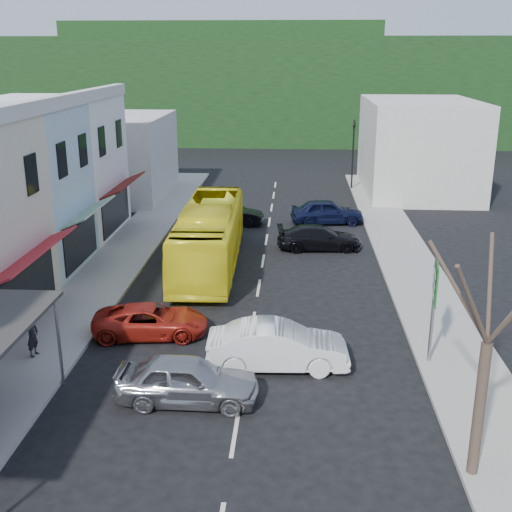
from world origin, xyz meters
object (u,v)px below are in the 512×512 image
Objects in this scene: traffic_signal at (353,155)px; bus at (209,237)px; car_silver at (187,382)px; car_red at (151,319)px; street_tree at (487,343)px; car_white at (278,349)px; direction_sign at (433,313)px; pedestrian_left at (32,334)px.

bus is at bearing 50.66° from traffic_signal.
bus is 2.64× the size of car_silver.
car_red is 0.60× the size of street_tree.
bus is at bearing 5.17° from car_silver.
street_tree is (5.20, -5.72, 3.11)m from car_white.
car_white is at bearing -47.18° from car_silver.
direction_sign is 29.64m from traffic_signal.
car_white is 5.47m from direction_sign.
traffic_signal is (9.92, 27.86, 2.04)m from car_red.
bus reaches higher than car_red.
car_silver is 9.13m from street_tree.
pedestrian_left is at bearing 67.45° from car_silver.
traffic_signal is (8.73, 19.46, 1.19)m from bus.
street_tree is at bearing -82.05° from direction_sign.
bus is 6.82× the size of pedestrian_left.
pedestrian_left is (-4.92, -10.64, -0.55)m from bus.
direction_sign is at bearing -49.67° from bus.
car_silver is 8.69m from direction_sign.
car_red is 10.47m from direction_sign.
direction_sign is at bearing -78.65° from pedestrian_left.
car_red is at bearing 179.03° from direction_sign.
pedestrian_left is 33.10m from traffic_signal.
traffic_signal is (4.97, 30.17, 2.04)m from car_white.
bus is 21.36m from traffic_signal.
direction_sign reaches higher than bus.
traffic_signal is at bearing -11.94° from car_white.
street_tree reaches higher than car_red.
car_white is 1.12× the size of direction_sign.
car_white is 5.47m from car_red.
pedestrian_left reaches higher than car_silver.
bus reaches higher than car_silver.
street_tree is 1.39× the size of traffic_signal.
direction_sign is (13.98, 0.47, 0.96)m from pedestrian_left.
car_silver is 0.96× the size of car_red.
car_silver and car_red have the same top height.
pedestrian_left is at bearing -116.17° from bus.
car_silver is 0.80× the size of traffic_signal.
bus is 1.52× the size of street_tree.
car_red is at bearing 55.24° from traffic_signal.
pedestrian_left is 0.43× the size of direction_sign.
bus is 11.74m from pedestrian_left.
street_tree is (-0.10, -6.27, 1.85)m from direction_sign.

